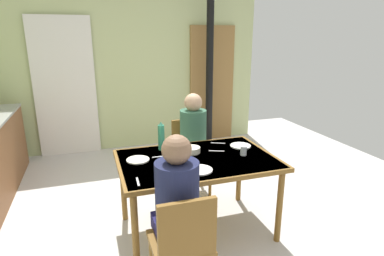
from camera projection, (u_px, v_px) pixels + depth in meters
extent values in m
plane|color=silver|center=(168.00, 237.00, 2.99)|extent=(7.19, 7.19, 0.00)
cube|color=#BEC98B|center=(125.00, 72.00, 5.16)|extent=(4.53, 0.10, 2.53)
cube|color=olive|center=(212.00, 84.00, 5.61)|extent=(0.80, 0.05, 2.00)
cylinder|color=black|center=(210.00, 71.00, 5.24)|extent=(0.12, 0.12, 2.53)
cube|color=white|center=(65.00, 88.00, 4.85)|extent=(0.90, 0.03, 2.12)
cube|color=brown|center=(197.00, 160.00, 2.92)|extent=(1.43, 0.95, 0.04)
cube|color=#E1B66D|center=(197.00, 159.00, 2.92)|extent=(1.38, 0.91, 0.00)
cylinder|color=brown|center=(135.00, 233.00, 2.46)|extent=(0.06, 0.06, 0.70)
cylinder|color=brown|center=(279.00, 207.00, 2.85)|extent=(0.06, 0.06, 0.70)
cylinder|color=brown|center=(123.00, 188.00, 3.20)|extent=(0.06, 0.06, 0.70)
cylinder|color=brown|center=(239.00, 172.00, 3.59)|extent=(0.06, 0.06, 0.70)
cube|color=brown|center=(180.00, 243.00, 2.19)|extent=(0.40, 0.40, 0.04)
cube|color=brown|center=(187.00, 231.00, 1.97)|extent=(0.38, 0.04, 0.42)
cylinder|color=brown|center=(195.00, 253.00, 2.47)|extent=(0.04, 0.04, 0.41)
cube|color=brown|center=(192.00, 157.00, 3.74)|extent=(0.40, 0.40, 0.04)
cube|color=brown|center=(187.00, 136.00, 3.85)|extent=(0.38, 0.04, 0.42)
cylinder|color=brown|center=(210.00, 180.00, 3.71)|extent=(0.04, 0.04, 0.41)
cylinder|color=brown|center=(182.00, 184.00, 3.61)|extent=(0.04, 0.04, 0.41)
cylinder|color=brown|center=(200.00, 169.00, 4.02)|extent=(0.04, 0.04, 0.41)
cylinder|color=brown|center=(174.00, 173.00, 3.92)|extent=(0.04, 0.04, 0.41)
cube|color=#1C1948|center=(174.00, 223.00, 2.32)|extent=(0.30, 0.22, 0.12)
cylinder|color=#1E2347|center=(177.00, 198.00, 2.15)|extent=(0.30, 0.30, 0.52)
sphere|color=#846047|center=(177.00, 150.00, 2.05)|extent=(0.20, 0.20, 0.20)
cube|color=#326046|center=(196.00, 157.00, 3.58)|extent=(0.30, 0.22, 0.12)
cylinder|color=#38664C|center=(193.00, 133.00, 3.61)|extent=(0.30, 0.30, 0.52)
sphere|color=tan|center=(193.00, 102.00, 3.51)|extent=(0.20, 0.20, 0.20)
cylinder|color=#33936B|center=(161.00, 138.00, 3.10)|extent=(0.06, 0.06, 0.25)
cone|color=#348769|center=(161.00, 123.00, 3.06)|extent=(0.04, 0.04, 0.04)
cylinder|color=#EDE5C9|center=(191.00, 150.00, 3.05)|extent=(0.17, 0.17, 0.05)
cylinder|color=white|center=(171.00, 164.00, 2.77)|extent=(0.20, 0.20, 0.01)
cylinder|color=white|center=(138.00, 160.00, 2.87)|extent=(0.21, 0.21, 0.01)
cylinder|color=white|center=(240.00, 146.00, 3.23)|extent=(0.21, 0.21, 0.01)
cylinder|color=white|center=(199.00, 170.00, 2.65)|extent=(0.22, 0.22, 0.01)
cylinder|color=silver|center=(244.00, 151.00, 2.98)|extent=(0.06, 0.06, 0.09)
cube|color=silver|center=(160.00, 157.00, 2.95)|extent=(0.15, 0.02, 0.00)
cube|color=silver|center=(217.00, 151.00, 3.10)|extent=(0.14, 0.07, 0.00)
cube|color=silver|center=(218.00, 143.00, 3.32)|extent=(0.14, 0.08, 0.00)
cube|color=silver|center=(138.00, 182.00, 2.45)|extent=(0.02, 0.15, 0.00)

